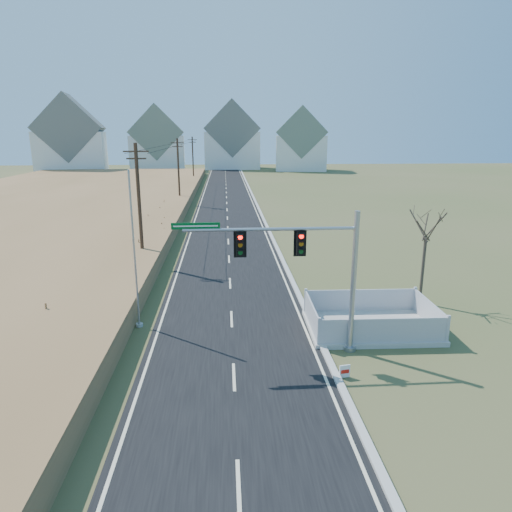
{
  "coord_description": "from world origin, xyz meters",
  "views": [
    {
      "loc": [
        -0.24,
        -18.66,
        9.65
      ],
      "look_at": [
        1.34,
        4.44,
        3.4
      ],
      "focal_mm": 32.0,
      "sensor_mm": 36.0,
      "label": 1
    }
  ],
  "objects_px": {
    "traffic_signal_mast": "(313,267)",
    "open_sign": "(345,371)",
    "flagpole": "(135,267)",
    "bare_tree": "(427,223)",
    "fence_enclosure": "(370,324)"
  },
  "relations": [
    {
      "from": "traffic_signal_mast",
      "to": "open_sign",
      "type": "xyz_separation_m",
      "value": [
        0.97,
        -2.4,
        -3.75
      ]
    },
    {
      "from": "traffic_signal_mast",
      "to": "open_sign",
      "type": "distance_m",
      "value": 4.56
    },
    {
      "from": "traffic_signal_mast",
      "to": "flagpole",
      "type": "xyz_separation_m",
      "value": [
        -8.29,
        3.36,
        -0.85
      ]
    },
    {
      "from": "open_sign",
      "to": "bare_tree",
      "type": "distance_m",
      "value": 11.33
    },
    {
      "from": "fence_enclosure",
      "to": "open_sign",
      "type": "xyz_separation_m",
      "value": [
        -2.5,
        -4.57,
        0.01
      ]
    },
    {
      "from": "fence_enclosure",
      "to": "bare_tree",
      "type": "bearing_deg",
      "value": 41.9
    },
    {
      "from": "flagpole",
      "to": "bare_tree",
      "type": "distance_m",
      "value": 16.08
    },
    {
      "from": "traffic_signal_mast",
      "to": "bare_tree",
      "type": "height_order",
      "value": "traffic_signal_mast"
    },
    {
      "from": "fence_enclosure",
      "to": "flagpole",
      "type": "bearing_deg",
      "value": 175.45
    },
    {
      "from": "traffic_signal_mast",
      "to": "flagpole",
      "type": "distance_m",
      "value": 8.99
    },
    {
      "from": "open_sign",
      "to": "flagpole",
      "type": "xyz_separation_m",
      "value": [
        -9.26,
        5.76,
        2.9
      ]
    },
    {
      "from": "open_sign",
      "to": "bare_tree",
      "type": "height_order",
      "value": "bare_tree"
    },
    {
      "from": "open_sign",
      "to": "flagpole",
      "type": "bearing_deg",
      "value": 139.46
    },
    {
      "from": "fence_enclosure",
      "to": "flagpole",
      "type": "distance_m",
      "value": 12.17
    },
    {
      "from": "flagpole",
      "to": "traffic_signal_mast",
      "type": "bearing_deg",
      "value": -22.07
    }
  ]
}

